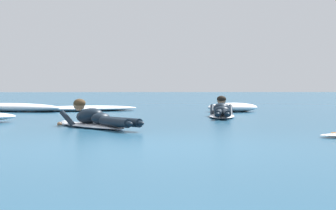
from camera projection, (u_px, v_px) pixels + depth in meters
name	position (u px, v px, depth m)	size (l,w,h in m)	color
ground_plane	(139.00, 111.00, 17.00)	(120.00, 120.00, 0.00)	navy
surfer_near	(94.00, 120.00, 10.20)	(1.72, 2.37, 0.54)	silver
surfer_far	(222.00, 112.00, 13.60)	(0.86, 2.63, 0.54)	silver
whitewater_front	(233.00, 108.00, 16.62)	(1.54, 1.19, 0.25)	white
whitewater_mid_right	(10.00, 108.00, 16.70)	(3.18, 1.77, 0.24)	white
whitewater_back	(85.00, 109.00, 17.20)	(3.27, 1.96, 0.16)	white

